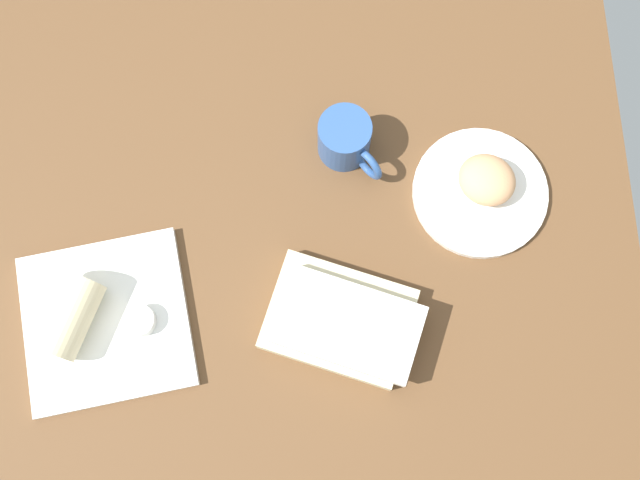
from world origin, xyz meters
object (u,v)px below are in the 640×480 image
at_px(book_stack, 342,321).
at_px(breakfast_wrap, 68,316).
at_px(round_plate, 480,192).
at_px(sauce_cup, 140,321).
at_px(scone_pastry, 487,180).
at_px(square_plate, 106,321).
at_px(coffee_mug, 346,140).

bearing_deg(book_stack, breakfast_wrap, -2.78).
xyz_separation_m(round_plate, sauce_cup, (0.55, 0.19, 0.02)).
distance_m(sauce_cup, book_stack, 0.31).
bearing_deg(scone_pastry, book_stack, 41.96).
distance_m(square_plate, sauce_cup, 0.06).
distance_m(scone_pastry, sauce_cup, 0.59).
distance_m(scone_pastry, coffee_mug, 0.24).
bearing_deg(sauce_cup, book_stack, 177.68).
height_order(round_plate, breakfast_wrap, breakfast_wrap).
bearing_deg(coffee_mug, breakfast_wrap, 32.20).
bearing_deg(breakfast_wrap, coffee_mug, 54.63).
height_order(sauce_cup, breakfast_wrap, breakfast_wrap).
relative_size(scone_pastry, book_stack, 0.35).
bearing_deg(square_plate, coffee_mug, -144.53).
height_order(square_plate, sauce_cup, sauce_cup).
bearing_deg(scone_pastry, round_plate, 63.07).
height_order(sauce_cup, coffee_mug, coffee_mug).
bearing_deg(sauce_cup, coffee_mug, -139.70).
distance_m(scone_pastry, breakfast_wrap, 0.69).
height_order(breakfast_wrap, book_stack, breakfast_wrap).
height_order(round_plate, book_stack, book_stack).
relative_size(scone_pastry, square_plate, 0.37).
bearing_deg(square_plate, scone_pastry, -161.86).
bearing_deg(breakfast_wrap, scone_pastry, 39.11).
height_order(scone_pastry, breakfast_wrap, breakfast_wrap).
bearing_deg(coffee_mug, book_stack, 86.43).
height_order(book_stack, coffee_mug, coffee_mug).
bearing_deg(square_plate, breakfast_wrap, -4.19).
height_order(scone_pastry, square_plate, scone_pastry).
distance_m(square_plate, book_stack, 0.37).
distance_m(breakfast_wrap, coffee_mug, 0.51).
bearing_deg(round_plate, coffee_mug, -21.49).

